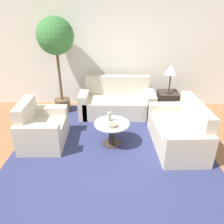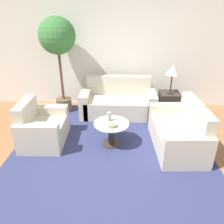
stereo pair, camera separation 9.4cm
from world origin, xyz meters
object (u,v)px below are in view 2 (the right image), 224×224
loveseat (181,133)px  table_lamp (173,71)px  armchair (41,129)px  bowl (112,125)px  potted_plant (58,42)px  coffee_table (111,131)px  sofa_main (118,102)px  vase (109,117)px

loveseat → table_lamp: size_ratio=2.31×
armchair → bowl: size_ratio=5.91×
loveseat → potted_plant: bearing=-123.2°
coffee_table → sofa_main: bearing=85.8°
sofa_main → loveseat: bearing=-49.6°
potted_plant → table_lamp: bearing=-5.2°
loveseat → armchair: bearing=-93.8°
armchair → coffee_table: bearing=-93.3°
sofa_main → bowl: (-0.08, -1.48, 0.19)m
sofa_main → table_lamp: 1.43m
table_lamp → bowl: (-1.25, -1.35, -0.62)m
table_lamp → potted_plant: 2.59m
loveseat → bowl: loveseat is taller
table_lamp → potted_plant: (-2.52, 0.23, 0.56)m
sofa_main → vase: 1.30m
sofa_main → coffee_table: sofa_main is taller
armchair → loveseat: 2.59m
loveseat → bowl: (-1.24, -0.12, 0.19)m
sofa_main → loveseat: sofa_main is taller
loveseat → vase: bearing=-97.1°
potted_plant → vase: (1.20, -1.36, -1.12)m
coffee_table → potted_plant: potted_plant is taller
potted_plant → bowl: (1.26, -1.58, -1.18)m
sofa_main → armchair: size_ratio=1.76×
armchair → coffee_table: 1.33m
sofa_main → armchair: sofa_main is taller
bowl → coffee_table: bearing=98.7°
table_lamp → bowl: bearing=-132.9°
sofa_main → table_lamp: bearing=-6.2°
loveseat → bowl: bearing=-87.3°
sofa_main → armchair: bearing=-137.3°
vase → loveseat: bearing=-4.2°
loveseat → potted_plant: (-2.50, 1.46, 1.37)m
loveseat → vase: size_ratio=8.62×
sofa_main → bowl: size_ratio=10.40×
coffee_table → potted_plant: size_ratio=0.30×
sofa_main → armchair: (-1.43, -1.32, -0.00)m
potted_plant → vase: potted_plant is taller
loveseat → coffee_table: loveseat is taller
bowl → vase: bearing=106.7°
bowl → potted_plant: bearing=128.6°
sofa_main → loveseat: 1.78m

